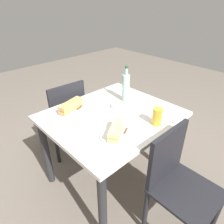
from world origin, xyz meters
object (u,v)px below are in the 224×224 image
object	(u,v)px
plate_near	(72,110)
beer_glass	(157,116)
water_bottle	(126,87)
dining_table	(112,126)
plate_far	(116,135)
olive_bowl	(117,106)
knife_far	(124,134)
chair_near	(65,115)
baguette_sandwich_near	(71,106)
knife_near	(77,110)
baguette_sandwich_far	(116,130)
chair_far	(177,180)

from	to	relation	value
plate_near	beer_glass	bearing A→B (deg)	119.53
water_bottle	dining_table	bearing A→B (deg)	19.55
plate_far	olive_bowl	size ratio (longest dim) A/B	2.20
knife_far	beer_glass	distance (m)	0.29
knife_far	olive_bowl	distance (m)	0.41
chair_near	baguette_sandwich_near	world-z (taller)	chair_near
baguette_sandwich_near	olive_bowl	size ratio (longest dim) A/B	2.35
chair_near	water_bottle	distance (m)	0.74
chair_near	knife_near	distance (m)	0.50
knife_far	beer_glass	size ratio (longest dim) A/B	1.22
chair_near	baguette_sandwich_far	xyz separation A→B (m)	(0.11, 0.87, 0.30)
chair_near	chair_far	bearing A→B (deg)	93.54
knife_near	olive_bowl	bearing A→B (deg)	149.56
plate_near	beer_glass	size ratio (longest dim) A/B	1.68
plate_near	baguette_sandwich_near	xyz separation A→B (m)	(-0.00, 0.00, 0.04)
plate_far	baguette_sandwich_far	world-z (taller)	baguette_sandwich_far
knife_near	dining_table	bearing A→B (deg)	128.85
water_bottle	baguette_sandwich_far	bearing A→B (deg)	36.46
olive_bowl	chair_near	bearing A→B (deg)	-71.86
baguette_sandwich_near	water_bottle	distance (m)	0.50
knife_far	water_bottle	world-z (taller)	water_bottle
chair_near	plate_far	xyz separation A→B (m)	(0.11, 0.87, 0.26)
olive_bowl	dining_table	bearing A→B (deg)	25.23
beer_glass	water_bottle	bearing A→B (deg)	-105.37
chair_far	plate_far	size ratio (longest dim) A/B	3.71
chair_near	dining_table	bearing A→B (deg)	96.98
chair_far	plate_near	size ratio (longest dim) A/B	3.71
baguette_sandwich_near	knife_near	distance (m)	0.06
knife_far	olive_bowl	bearing A→B (deg)	-128.49
knife_near	olive_bowl	world-z (taller)	olive_bowl
knife_far	beer_glass	world-z (taller)	beer_glass
plate_far	plate_near	bearing A→B (deg)	-87.31
baguette_sandwich_far	water_bottle	xyz separation A→B (m)	(-0.44, -0.32, 0.08)
baguette_sandwich_far	beer_glass	distance (m)	0.34
knife_near	beer_glass	size ratio (longest dim) A/B	1.27
chair_near	beer_glass	bearing A→B (deg)	102.53
dining_table	chair_near	size ratio (longest dim) A/B	1.20
dining_table	knife_near	distance (m)	0.32
baguette_sandwich_near	beer_glass	size ratio (longest dim) A/B	1.80
knife_far	olive_bowl	world-z (taller)	olive_bowl
chair_far	chair_near	world-z (taller)	same
baguette_sandwich_near	water_bottle	world-z (taller)	water_bottle
baguette_sandwich_near	baguette_sandwich_far	distance (m)	0.51
chair_far	water_bottle	xyz separation A→B (m)	(-0.25, -0.73, 0.38)
dining_table	knife_far	distance (m)	0.33
knife_far	chair_far	bearing A→B (deg)	111.75
chair_near	baguette_sandwich_near	distance (m)	0.49
plate_near	chair_far	bearing A→B (deg)	102.87
plate_near	water_bottle	size ratio (longest dim) A/B	0.71
dining_table	beer_glass	size ratio (longest dim) A/B	7.52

